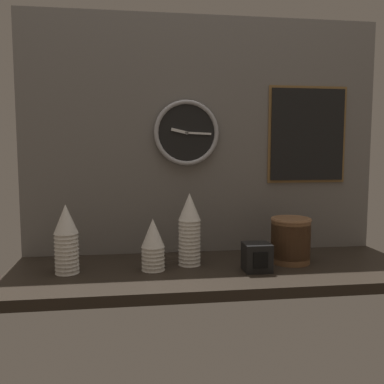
{
  "coord_description": "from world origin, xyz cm",
  "views": [
    {
      "loc": [
        -29.81,
        -155.48,
        46.01
      ],
      "look_at": [
        -8.28,
        4.0,
        29.62
      ],
      "focal_mm": 38.0,
      "sensor_mm": 36.0,
      "label": 1
    }
  ],
  "objects_px": {
    "cup_stack_center": "(190,229)",
    "bowl_stack_right": "(291,239)",
    "cup_stack_far_left": "(66,239)",
    "wall_clock": "(187,133)",
    "napkin_dispenser": "(257,257)",
    "menu_board": "(307,135)",
    "cup_stack_center_left": "(153,244)"
  },
  "relations": [
    {
      "from": "cup_stack_center",
      "to": "cup_stack_far_left",
      "type": "xyz_separation_m",
      "value": [
        -0.47,
        -0.05,
        -0.02
      ]
    },
    {
      "from": "cup_stack_far_left",
      "to": "napkin_dispenser",
      "type": "distance_m",
      "value": 0.73
    },
    {
      "from": "menu_board",
      "to": "wall_clock",
      "type": "bearing_deg",
      "value": -179.09
    },
    {
      "from": "cup_stack_center",
      "to": "bowl_stack_right",
      "type": "height_order",
      "value": "cup_stack_center"
    },
    {
      "from": "menu_board",
      "to": "napkin_dispenser",
      "type": "bearing_deg",
      "value": -135.6
    },
    {
      "from": "cup_stack_center_left",
      "to": "napkin_dispenser",
      "type": "bearing_deg",
      "value": -9.36
    },
    {
      "from": "cup_stack_far_left",
      "to": "menu_board",
      "type": "height_order",
      "value": "menu_board"
    },
    {
      "from": "cup_stack_center",
      "to": "menu_board",
      "type": "xyz_separation_m",
      "value": [
        0.57,
        0.2,
        0.39
      ]
    },
    {
      "from": "cup_stack_center_left",
      "to": "cup_stack_far_left",
      "type": "bearing_deg",
      "value": 179.21
    },
    {
      "from": "cup_stack_center",
      "to": "cup_stack_center_left",
      "type": "distance_m",
      "value": 0.16
    },
    {
      "from": "bowl_stack_right",
      "to": "menu_board",
      "type": "xyz_separation_m",
      "value": [
        0.16,
        0.23,
        0.44
      ]
    },
    {
      "from": "cup_stack_center_left",
      "to": "bowl_stack_right",
      "type": "xyz_separation_m",
      "value": [
        0.57,
        0.03,
        -0.0
      ]
    },
    {
      "from": "cup_stack_center",
      "to": "wall_clock",
      "type": "distance_m",
      "value": 0.44
    },
    {
      "from": "napkin_dispenser",
      "to": "bowl_stack_right",
      "type": "bearing_deg",
      "value": 29.19
    },
    {
      "from": "cup_stack_center",
      "to": "bowl_stack_right",
      "type": "distance_m",
      "value": 0.42
    },
    {
      "from": "wall_clock",
      "to": "cup_stack_center",
      "type": "bearing_deg",
      "value": -93.57
    },
    {
      "from": "cup_stack_center",
      "to": "wall_clock",
      "type": "xyz_separation_m",
      "value": [
        0.01,
        0.19,
        0.39
      ]
    },
    {
      "from": "cup_stack_far_left",
      "to": "napkin_dispenser",
      "type": "xyz_separation_m",
      "value": [
        0.72,
        -0.07,
        -0.08
      ]
    },
    {
      "from": "cup_stack_center",
      "to": "cup_stack_far_left",
      "type": "distance_m",
      "value": 0.48
    },
    {
      "from": "wall_clock",
      "to": "napkin_dispenser",
      "type": "bearing_deg",
      "value": -53.29
    },
    {
      "from": "cup_stack_far_left",
      "to": "cup_stack_center_left",
      "type": "height_order",
      "value": "cup_stack_far_left"
    },
    {
      "from": "bowl_stack_right",
      "to": "menu_board",
      "type": "bearing_deg",
      "value": 55.16
    },
    {
      "from": "cup_stack_center_left",
      "to": "napkin_dispenser",
      "type": "distance_m",
      "value": 0.4
    },
    {
      "from": "cup_stack_center",
      "to": "napkin_dispenser",
      "type": "bearing_deg",
      "value": -25.87
    },
    {
      "from": "cup_stack_center_left",
      "to": "menu_board",
      "type": "height_order",
      "value": "menu_board"
    },
    {
      "from": "wall_clock",
      "to": "bowl_stack_right",
      "type": "bearing_deg",
      "value": -28.23
    },
    {
      "from": "cup_stack_center_left",
      "to": "menu_board",
      "type": "relative_size",
      "value": 0.46
    },
    {
      "from": "cup_stack_center",
      "to": "napkin_dispenser",
      "type": "height_order",
      "value": "cup_stack_center"
    },
    {
      "from": "napkin_dispenser",
      "to": "menu_board",
      "type": "bearing_deg",
      "value": 44.4
    },
    {
      "from": "napkin_dispenser",
      "to": "cup_stack_center",
      "type": "bearing_deg",
      "value": 154.13
    },
    {
      "from": "cup_stack_far_left",
      "to": "bowl_stack_right",
      "type": "relative_size",
      "value": 1.4
    },
    {
      "from": "menu_board",
      "to": "napkin_dispenser",
      "type": "distance_m",
      "value": 0.66
    }
  ]
}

